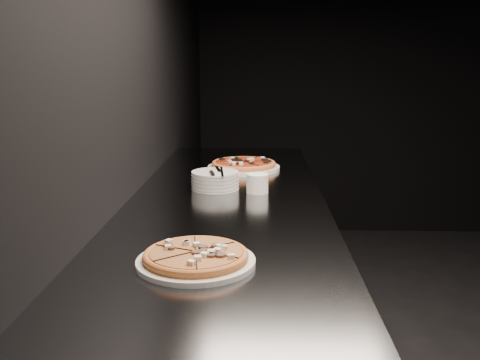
{
  "coord_description": "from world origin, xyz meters",
  "views": [
    {
      "loc": [
        -2.01,
        -1.97,
        1.43
      ],
      "look_at": [
        -2.08,
        -0.01,
        0.99
      ],
      "focal_mm": 40.0,
      "sensor_mm": 36.0,
      "label": 1
    }
  ],
  "objects_px": {
    "pizza_tomato": "(244,165)",
    "ramekin": "(257,183)",
    "counter": "(228,310)",
    "plate_stack": "(215,180)",
    "cutlery": "(217,172)",
    "pizza_mushroom": "(196,257)"
  },
  "relations": [
    {
      "from": "counter",
      "to": "cutlery",
      "type": "relative_size",
      "value": 11.81
    },
    {
      "from": "counter",
      "to": "ramekin",
      "type": "xyz_separation_m",
      "value": [
        0.12,
        0.1,
        0.5
      ]
    },
    {
      "from": "counter",
      "to": "pizza_tomato",
      "type": "relative_size",
      "value": 7.0
    },
    {
      "from": "plate_stack",
      "to": "pizza_mushroom",
      "type": "bearing_deg",
      "value": -88.78
    },
    {
      "from": "counter",
      "to": "pizza_tomato",
      "type": "bearing_deg",
      "value": 85.16
    },
    {
      "from": "pizza_tomato",
      "to": "cutlery",
      "type": "distance_m",
      "value": 0.44
    },
    {
      "from": "counter",
      "to": "ramekin",
      "type": "height_order",
      "value": "ramekin"
    },
    {
      "from": "pizza_tomato",
      "to": "ramekin",
      "type": "relative_size",
      "value": 4.05
    },
    {
      "from": "counter",
      "to": "ramekin",
      "type": "relative_size",
      "value": 28.33
    },
    {
      "from": "pizza_mushroom",
      "to": "cutlery",
      "type": "relative_size",
      "value": 1.71
    },
    {
      "from": "plate_stack",
      "to": "cutlery",
      "type": "height_order",
      "value": "cutlery"
    },
    {
      "from": "plate_stack",
      "to": "pizza_tomato",
      "type": "bearing_deg",
      "value": 75.45
    },
    {
      "from": "ramekin",
      "to": "pizza_tomato",
      "type": "bearing_deg",
      "value": 98.15
    },
    {
      "from": "plate_stack",
      "to": "cutlery",
      "type": "relative_size",
      "value": 0.93
    },
    {
      "from": "counter",
      "to": "pizza_tomato",
      "type": "distance_m",
      "value": 0.75
    },
    {
      "from": "counter",
      "to": "cutlery",
      "type": "bearing_deg",
      "value": 109.05
    },
    {
      "from": "counter",
      "to": "plate_stack",
      "type": "height_order",
      "value": "plate_stack"
    },
    {
      "from": "cutlery",
      "to": "ramekin",
      "type": "distance_m",
      "value": 0.18
    },
    {
      "from": "counter",
      "to": "cutlery",
      "type": "xyz_separation_m",
      "value": [
        -0.05,
        0.15,
        0.53
      ]
    },
    {
      "from": "counter",
      "to": "pizza_mushroom",
      "type": "bearing_deg",
      "value": -93.34
    },
    {
      "from": "counter",
      "to": "pizza_mushroom",
      "type": "distance_m",
      "value": 0.83
    },
    {
      "from": "cutlery",
      "to": "plate_stack",
      "type": "bearing_deg",
      "value": 106.05
    }
  ]
}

